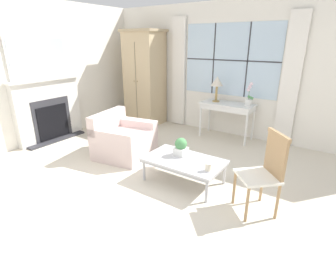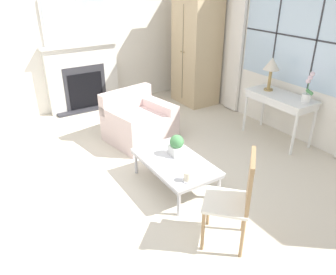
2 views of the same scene
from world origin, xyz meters
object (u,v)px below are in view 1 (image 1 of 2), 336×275
fireplace (48,106)px  coffee_table (184,162)px  pillar_candle (208,167)px  side_chair_wooden (266,168)px  armoire (145,78)px  console_table (227,107)px  table_lamp (217,82)px  potted_plant_small (181,147)px  potted_orchid (249,97)px  armchair_upholstered (124,141)px

fireplace → coffee_table: fireplace is taller
fireplace → pillar_candle: size_ratio=16.41×
side_chair_wooden → pillar_candle: size_ratio=8.01×
armoire → pillar_candle: bearing=-37.7°
console_table → pillar_candle: console_table is taller
table_lamp → potted_plant_small: size_ratio=1.94×
table_lamp → potted_plant_small: table_lamp is taller
fireplace → console_table: size_ratio=1.90×
fireplace → potted_orchid: 4.15m
console_table → coffee_table: 2.22m
armoire → coffee_table: armoire is taller
armchair_upholstered → table_lamp: bearing=65.0°
fireplace → coffee_table: bearing=0.6°
table_lamp → potted_orchid: (0.69, 0.04, -0.24)m
side_chair_wooden → coffee_table: 1.20m
armchair_upholstered → potted_plant_small: size_ratio=3.99×
table_lamp → coffee_table: bearing=-76.5°
pillar_candle → console_table: bearing=107.0°
fireplace → armoire: armoire is taller
fireplace → armoire: (0.86, 2.15, 0.41)m
fireplace → console_table: bearing=35.9°
armoire → pillar_candle: size_ratio=17.69×
armoire → armchair_upholstered: (1.01, -1.88, -0.86)m
pillar_candle → armchair_upholstered: bearing=169.2°
armchair_upholstered → coffee_table: 1.45m
fireplace → side_chair_wooden: 4.48m
coffee_table → armchair_upholstered: bearing=171.0°
console_table → side_chair_wooden: (1.42, -2.22, -0.10)m
console_table → armchair_upholstered: 2.32m
console_table → table_lamp: size_ratio=2.05×
console_table → potted_plant_small: bearing=-86.5°
armchair_upholstered → pillar_candle: size_ratio=8.64×
side_chair_wooden → pillar_candle: bearing=-173.3°
table_lamp → coffee_table: table_lamp is taller
potted_orchid → side_chair_wooden: (1.00, -2.27, -0.36)m
fireplace → coffee_table: (3.30, 0.04, -0.40)m
coffee_table → side_chair_wooden: bearing=-2.4°
armoire → pillar_candle: (2.90, -2.24, -0.71)m
console_table → pillar_candle: bearing=-73.0°
table_lamp → coffee_table: 2.40m
armoire → side_chair_wooden: size_ratio=2.21×
fireplace → side_chair_wooden: fireplace is taller
side_chair_wooden → potted_plant_small: (-1.29, 0.15, -0.07)m
coffee_table → fireplace: bearing=-179.4°
fireplace → pillar_candle: 3.77m
fireplace → potted_plant_small: 3.19m
fireplace → coffee_table: size_ratio=1.82×
console_table → potted_plant_small: 2.08m
armoire → pillar_candle: 3.73m
armoire → coffee_table: (2.44, -2.11, -0.81)m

